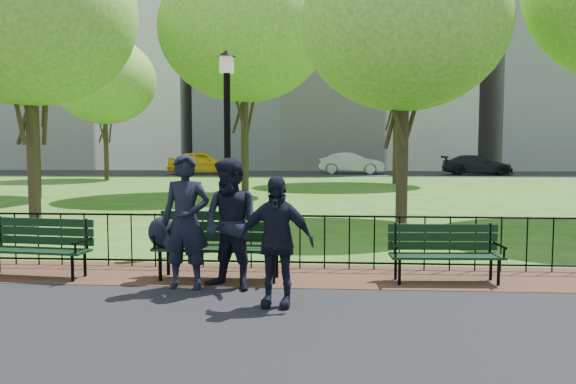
# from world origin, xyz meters

# --- Properties ---
(ground) EXTENTS (120.00, 120.00, 0.00)m
(ground) POSITION_xyz_m (0.00, 0.00, 0.00)
(ground) COLOR #315616
(dirt_strip) EXTENTS (60.00, 1.60, 0.01)m
(dirt_strip) POSITION_xyz_m (0.00, 1.50, 0.01)
(dirt_strip) COLOR #392217
(dirt_strip) RESTS_ON ground
(far_street) EXTENTS (70.00, 9.00, 0.01)m
(far_street) POSITION_xyz_m (0.00, 35.00, 0.01)
(far_street) COLOR black
(far_street) RESTS_ON ground
(iron_fence) EXTENTS (24.06, 0.06, 1.00)m
(iron_fence) POSITION_xyz_m (0.00, 2.00, 0.50)
(iron_fence) COLOR black
(iron_fence) RESTS_ON ground
(apartment_west) EXTENTS (22.00, 15.00, 26.00)m
(apartment_west) POSITION_xyz_m (-22.00, 48.00, 13.00)
(apartment_west) COLOR silver
(apartment_west) RESTS_ON ground
(apartment_mid) EXTENTS (24.00, 15.00, 30.00)m
(apartment_mid) POSITION_xyz_m (2.00, 48.00, 15.00)
(apartment_mid) COLOR #B3AFA3
(apartment_mid) RESTS_ON ground
(park_bench_main) EXTENTS (2.03, 0.66, 1.10)m
(park_bench_main) POSITION_xyz_m (-0.49, 1.20, 0.67)
(park_bench_main) COLOR black
(park_bench_main) RESTS_ON ground
(park_bench_left_a) EXTENTS (1.75, 0.72, 0.97)m
(park_bench_left_a) POSITION_xyz_m (-3.00, 1.22, 0.55)
(park_bench_left_a) COLOR black
(park_bench_left_a) RESTS_ON ground
(park_bench_right_a) EXTENTS (1.65, 0.58, 0.92)m
(park_bench_right_a) POSITION_xyz_m (3.17, 1.29, 0.53)
(park_bench_right_a) COLOR black
(park_bench_right_a) RESTS_ON ground
(lamppost) EXTENTS (0.34, 0.34, 3.83)m
(lamppost) POSITION_xyz_m (-0.47, 3.66, 2.08)
(lamppost) COLOR black
(lamppost) RESTS_ON ground
(tree_near_w) EXTENTS (5.65, 5.65, 7.88)m
(tree_near_w) POSITION_xyz_m (-6.41, 7.52, 5.47)
(tree_near_w) COLOR #2D2116
(tree_near_w) RESTS_ON ground
(tree_near_e) EXTENTS (5.36, 5.36, 7.47)m
(tree_near_e) POSITION_xyz_m (3.42, 7.94, 5.18)
(tree_near_e) COLOR #2D2116
(tree_near_e) RESTS_ON ground
(tree_mid_w) EXTENTS (7.65, 7.65, 10.66)m
(tree_mid_w) POSITION_xyz_m (-9.82, 14.06, 7.40)
(tree_mid_w) COLOR #2D2116
(tree_mid_w) RESTS_ON ground
(tree_far_c) EXTENTS (7.04, 7.04, 9.82)m
(tree_far_c) POSITION_xyz_m (-1.96, 16.32, 6.82)
(tree_far_c) COLOR #2D2116
(tree_far_c) RESTS_ON ground
(tree_far_e) EXTENTS (7.86, 7.86, 10.96)m
(tree_far_e) POSITION_xyz_m (5.19, 23.70, 7.61)
(tree_far_e) COLOR #2D2116
(tree_far_e) RESTS_ON ground
(tree_far_w) EXTENTS (6.19, 6.19, 8.63)m
(tree_far_w) POSITION_xyz_m (-11.97, 26.47, 6.00)
(tree_far_w) COLOR #2D2116
(tree_far_w) RESTS_ON ground
(person_left) EXTENTS (0.72, 0.49, 1.89)m
(person_left) POSITION_xyz_m (-0.53, 0.64, 0.96)
(person_left) COLOR black
(person_left) RESTS_ON asphalt_path
(person_mid) EXTENTS (1.00, 0.80, 1.83)m
(person_mid) POSITION_xyz_m (0.12, 0.62, 0.93)
(person_mid) COLOR black
(person_mid) RESTS_ON asphalt_path
(person_right) EXTENTS (0.99, 0.50, 1.63)m
(person_right) POSITION_xyz_m (0.80, -0.16, 0.83)
(person_right) COLOR black
(person_right) RESTS_ON asphalt_path
(taxi) EXTENTS (5.10, 2.51, 1.67)m
(taxi) POSITION_xyz_m (-7.59, 33.38, 0.85)
(taxi) COLOR yellow
(taxi) RESTS_ON far_street
(sedan_silver) EXTENTS (4.92, 2.16, 1.57)m
(sedan_silver) POSITION_xyz_m (3.36, 34.67, 0.80)
(sedan_silver) COLOR #A7A9AF
(sedan_silver) RESTS_ON far_street
(sedan_dark) EXTENTS (4.96, 2.30, 1.40)m
(sedan_dark) POSITION_xyz_m (12.12, 33.52, 0.71)
(sedan_dark) COLOR black
(sedan_dark) RESTS_ON far_street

